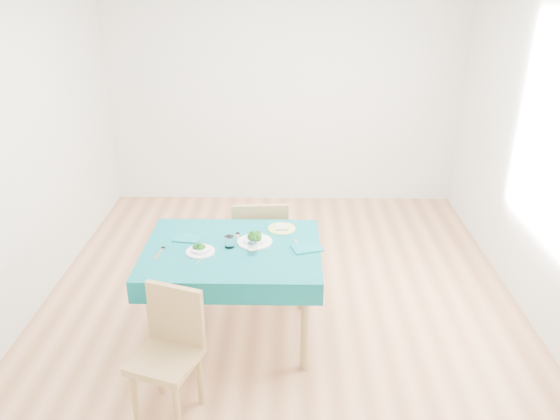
{
  "coord_description": "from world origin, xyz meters",
  "views": [
    {
      "loc": [
        0.07,
        -3.89,
        2.6
      ],
      "look_at": [
        0.0,
        0.0,
        0.85
      ],
      "focal_mm": 35.0,
      "sensor_mm": 36.0,
      "label": 1
    }
  ],
  "objects_px": {
    "chair_far": "(260,225)",
    "bowl_far": "(255,238)",
    "bowl_near": "(200,248)",
    "side_plate": "(282,229)",
    "table": "(234,293)",
    "chair_near": "(165,355)"
  },
  "relations": [
    {
      "from": "table",
      "to": "bowl_far",
      "type": "bearing_deg",
      "value": 28.16
    },
    {
      "from": "side_plate",
      "to": "bowl_near",
      "type": "bearing_deg",
      "value": -146.36
    },
    {
      "from": "chair_near",
      "to": "side_plate",
      "type": "relative_size",
      "value": 4.39
    },
    {
      "from": "side_plate",
      "to": "table",
      "type": "bearing_deg",
      "value": -138.84
    },
    {
      "from": "table",
      "to": "chair_far",
      "type": "bearing_deg",
      "value": 78.5
    },
    {
      "from": "chair_near",
      "to": "chair_far",
      "type": "distance_m",
      "value": 1.66
    },
    {
      "from": "chair_far",
      "to": "bowl_far",
      "type": "distance_m",
      "value": 0.71
    },
    {
      "from": "table",
      "to": "bowl_far",
      "type": "height_order",
      "value": "bowl_far"
    },
    {
      "from": "chair_near",
      "to": "bowl_far",
      "type": "xyz_separation_m",
      "value": [
        0.5,
        0.9,
        0.33
      ]
    },
    {
      "from": "bowl_far",
      "to": "bowl_near",
      "type": "bearing_deg",
      "value": -157.52
    },
    {
      "from": "chair_near",
      "to": "bowl_near",
      "type": "relative_size",
      "value": 4.56
    },
    {
      "from": "chair_near",
      "to": "bowl_far",
      "type": "relative_size",
      "value": 3.65
    },
    {
      "from": "bowl_near",
      "to": "side_plate",
      "type": "relative_size",
      "value": 0.96
    },
    {
      "from": "table",
      "to": "bowl_near",
      "type": "height_order",
      "value": "bowl_near"
    },
    {
      "from": "side_plate",
      "to": "bowl_far",
      "type": "bearing_deg",
      "value": -130.87
    },
    {
      "from": "bowl_near",
      "to": "bowl_far",
      "type": "height_order",
      "value": "bowl_far"
    },
    {
      "from": "table",
      "to": "chair_near",
      "type": "distance_m",
      "value": 0.89
    },
    {
      "from": "bowl_near",
      "to": "bowl_far",
      "type": "distance_m",
      "value": 0.4
    },
    {
      "from": "bowl_near",
      "to": "side_plate",
      "type": "distance_m",
      "value": 0.68
    },
    {
      "from": "side_plate",
      "to": "chair_near",
      "type": "bearing_deg",
      "value": -121.52
    },
    {
      "from": "chair_near",
      "to": "table",
      "type": "bearing_deg",
      "value": 86.11
    },
    {
      "from": "table",
      "to": "side_plate",
      "type": "bearing_deg",
      "value": 41.16
    }
  ]
}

